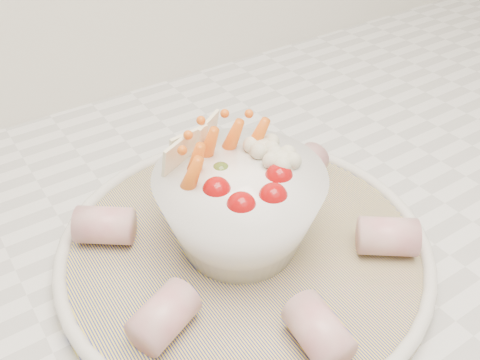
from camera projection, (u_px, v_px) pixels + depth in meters
serving_platter at (244, 248)px, 0.49m from camera, size 0.34×0.34×0.02m
veggie_bowl at (240, 206)px, 0.46m from camera, size 0.15×0.15×0.11m
cured_meat_rolls at (245, 231)px, 0.48m from camera, size 0.27×0.29×0.03m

